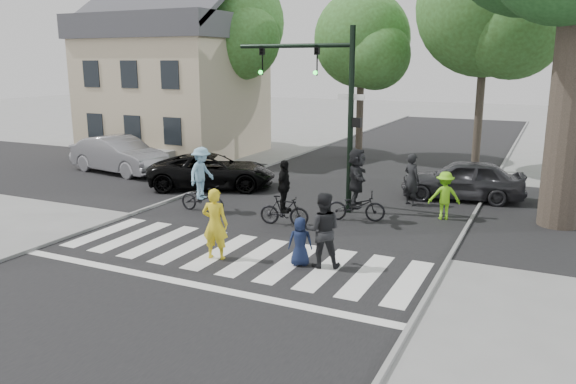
% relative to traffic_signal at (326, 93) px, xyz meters
% --- Properties ---
extents(ground, '(120.00, 120.00, 0.00)m').
position_rel_traffic_signal_xyz_m(ground, '(-0.35, -6.20, -3.90)').
color(ground, gray).
rests_on(ground, ground).
extents(road_stem, '(10.00, 70.00, 0.01)m').
position_rel_traffic_signal_xyz_m(road_stem, '(-0.35, -1.20, -3.90)').
color(road_stem, black).
rests_on(road_stem, ground).
extents(road_cross, '(70.00, 10.00, 0.01)m').
position_rel_traffic_signal_xyz_m(road_cross, '(-0.35, 1.80, -3.89)').
color(road_cross, black).
rests_on(road_cross, ground).
extents(curb_left, '(0.10, 70.00, 0.10)m').
position_rel_traffic_signal_xyz_m(curb_left, '(-5.40, -1.20, -3.85)').
color(curb_left, gray).
rests_on(curb_left, ground).
extents(curb_right, '(0.10, 70.00, 0.10)m').
position_rel_traffic_signal_xyz_m(curb_right, '(4.70, -1.20, -3.85)').
color(curb_right, gray).
rests_on(curb_right, ground).
extents(crosswalk, '(10.00, 3.85, 0.01)m').
position_rel_traffic_signal_xyz_m(crosswalk, '(-0.35, -5.54, -3.89)').
color(crosswalk, silver).
rests_on(crosswalk, ground).
extents(traffic_signal, '(4.45, 0.29, 6.00)m').
position_rel_traffic_signal_xyz_m(traffic_signal, '(0.00, 0.00, 0.00)').
color(traffic_signal, black).
rests_on(traffic_signal, ground).
extents(bg_tree_0, '(5.46, 5.20, 8.97)m').
position_rel_traffic_signal_xyz_m(bg_tree_0, '(-14.09, 9.80, 2.24)').
color(bg_tree_0, brown).
rests_on(bg_tree_0, ground).
extents(bg_tree_1, '(6.09, 5.80, 9.80)m').
position_rel_traffic_signal_xyz_m(bg_tree_1, '(-9.06, 9.28, 2.75)').
color(bg_tree_1, brown).
rests_on(bg_tree_1, ground).
extents(bg_tree_2, '(5.04, 4.80, 8.40)m').
position_rel_traffic_signal_xyz_m(bg_tree_2, '(-2.11, 10.42, 1.88)').
color(bg_tree_2, brown).
rests_on(bg_tree_2, ground).
extents(bg_tree_3, '(6.30, 6.00, 10.20)m').
position_rel_traffic_signal_xyz_m(bg_tree_3, '(3.95, 9.07, 3.04)').
color(bg_tree_3, brown).
rests_on(bg_tree_3, ground).
extents(house, '(8.40, 8.10, 8.82)m').
position_rel_traffic_signal_xyz_m(house, '(-11.85, 7.78, -0.10)').
color(house, beige).
rests_on(house, ground).
extents(pedestrian_woman, '(0.74, 0.56, 1.84)m').
position_rel_traffic_signal_xyz_m(pedestrian_woman, '(-0.69, -5.71, -2.98)').
color(pedestrian_woman, yellow).
rests_on(pedestrian_woman, ground).
extents(pedestrian_child, '(0.70, 0.59, 1.22)m').
position_rel_traffic_signal_xyz_m(pedestrian_child, '(1.45, -5.23, -3.29)').
color(pedestrian_child, '#141E3D').
rests_on(pedestrian_child, ground).
extents(pedestrian_adult, '(1.10, 0.99, 1.86)m').
position_rel_traffic_signal_xyz_m(pedestrian_adult, '(1.96, -5.07, -2.97)').
color(pedestrian_adult, black).
rests_on(pedestrian_adult, ground).
extents(cyclist_left, '(1.75, 1.15, 2.18)m').
position_rel_traffic_signal_xyz_m(cyclist_left, '(-3.57, -2.03, -2.96)').
color(cyclist_left, black).
rests_on(cyclist_left, ground).
extents(cyclist_mid, '(1.59, 0.99, 2.02)m').
position_rel_traffic_signal_xyz_m(cyclist_mid, '(-0.42, -2.28, -3.07)').
color(cyclist_mid, black).
rests_on(cyclist_mid, ground).
extents(cyclist_right, '(1.93, 1.78, 2.31)m').
position_rel_traffic_signal_xyz_m(cyclist_right, '(1.39, -0.85, -2.87)').
color(cyclist_right, black).
rests_on(cyclist_right, ground).
extents(car_suv, '(5.42, 4.10, 1.37)m').
position_rel_traffic_signal_xyz_m(car_suv, '(-5.26, 1.18, -3.22)').
color(car_suv, black).
rests_on(car_suv, ground).
extents(car_silver, '(5.19, 2.49, 1.64)m').
position_rel_traffic_signal_xyz_m(car_silver, '(-10.76, 2.03, -3.08)').
color(car_silver, '#96969B').
rests_on(car_silver, ground).
extents(car_grey, '(4.55, 2.44, 1.47)m').
position_rel_traffic_signal_xyz_m(car_grey, '(3.95, 3.49, -3.17)').
color(car_grey, '#323236').
rests_on(car_grey, ground).
extents(bystander_hivis, '(1.13, 0.89, 1.54)m').
position_rel_traffic_signal_xyz_m(bystander_hivis, '(3.85, 0.52, -3.13)').
color(bystander_hivis, '#7DDE1C').
rests_on(bystander_hivis, ground).
extents(bystander_dark, '(0.80, 0.73, 1.83)m').
position_rel_traffic_signal_xyz_m(bystander_dark, '(2.48, 1.86, -2.99)').
color(bystander_dark, black).
rests_on(bystander_dark, ground).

